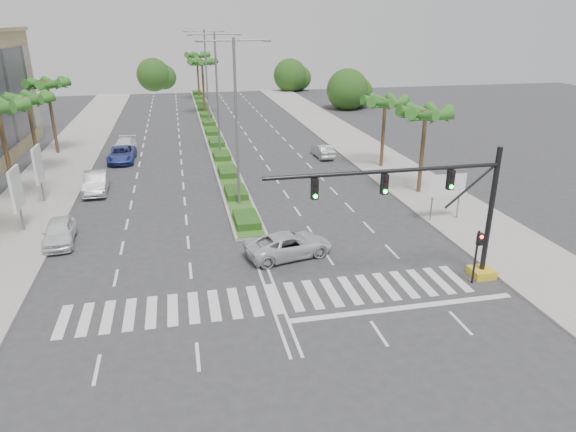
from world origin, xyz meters
The scene contains 25 objects.
ground centered at (0.00, 0.00, 0.00)m, with size 160.00×160.00×0.00m, color #333335.
footpath_right centered at (15.20, 20.00, 0.07)m, with size 6.00×120.00×0.15m, color gray.
footpath_left centered at (-15.20, 20.00, 0.07)m, with size 6.00×120.00×0.15m, color gray.
median centered at (0.00, 45.00, 0.10)m, with size 2.20×75.00×0.20m, color gray.
median_grass centered at (0.00, 45.00, 0.22)m, with size 1.80×75.00×0.04m, color #2D5E20.
signal_gantry centered at (9.27, 0.00, 3.46)m, with size 12.60×1.20×7.20m.
pedestrian_signal centered at (10.60, -0.68, 2.04)m, with size 0.28×0.36×3.00m.
direction_sign centered at (13.50, 7.99, 2.45)m, with size 2.70×0.11×3.40m.
billboard_near centered at (-14.50, 12.00, 2.96)m, with size 0.18×2.10×4.35m.
billboard_far centered at (-14.50, 18.00, 2.96)m, with size 0.18×2.10×4.35m.
palm_left_far centered at (-16.50, 26.00, 6.50)m, with size 4.57×4.68×7.35m.
palm_left_end centered at (-16.50, 34.00, 6.88)m, with size 4.57×4.68×7.75m.
palm_right_near centered at (14.50, 14.00, 6.20)m, with size 4.57×4.68×7.05m.
palm_right_far centered at (14.50, 22.00, 5.91)m, with size 4.57×4.68×6.75m.
palm_median_a centered at (0.00, 55.00, 7.17)m, with size 4.57×4.68×8.05m.
palm_median_b centered at (0.00, 70.00, 7.17)m, with size 4.57×4.68×8.05m.
streetlight_near centered at (0.00, 14.00, 6.81)m, with size 5.10×0.25×12.00m.
streetlight_mid centered at (0.00, 30.00, 6.81)m, with size 5.10×0.25×12.00m.
streetlight_far centered at (0.00, 46.00, 6.81)m, with size 5.10×0.25×12.00m.
car_parked_a centered at (-11.80, 9.56, 0.75)m, with size 1.77×4.40×1.50m, color silver.
car_parked_b centered at (-10.89, 19.82, 0.82)m, with size 1.74×4.99×1.64m, color #B8B8BD.
car_parked_c centered at (-9.68, 29.34, 0.74)m, with size 2.45×5.32×1.48m, color #2F3F91.
car_parked_d centered at (-9.66, 32.67, 0.75)m, with size 2.10×5.18×1.50m, color white.
car_crossing centered at (1.79, 4.73, 0.72)m, with size 2.39×5.19×1.44m, color silver.
car_right centered at (10.12, 26.85, 0.67)m, with size 1.41×4.06×1.34m, color #AFAFB4.
Camera 1 is at (-4.10, -22.19, 13.09)m, focal length 32.00 mm.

